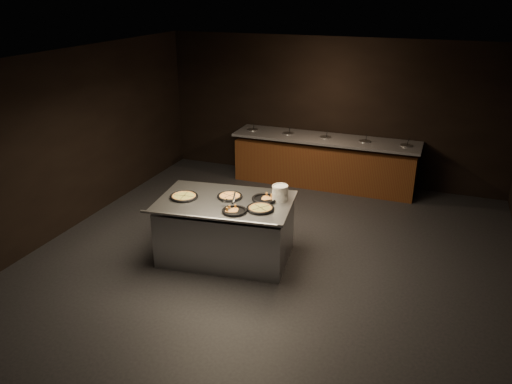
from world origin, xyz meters
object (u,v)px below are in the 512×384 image
pan_veggie_whole (184,196)px  pan_cheese_whole (230,196)px  plate_stack (280,193)px  serving_counter (226,230)px

pan_veggie_whole → pan_cheese_whole: (0.63, 0.24, -0.00)m
plate_stack → pan_veggie_whole: size_ratio=0.55×
pan_veggie_whole → pan_cheese_whole: 0.67m
serving_counter → plate_stack: plate_stack is taller
serving_counter → pan_cheese_whole: 0.52m
serving_counter → pan_cheese_whole: bearing=72.5°
plate_stack → pan_cheese_whole: bearing=-166.6°
plate_stack → pan_cheese_whole: (-0.72, -0.17, -0.09)m
plate_stack → pan_cheese_whole: plate_stack is taller
pan_cheese_whole → pan_veggie_whole: bearing=-158.6°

